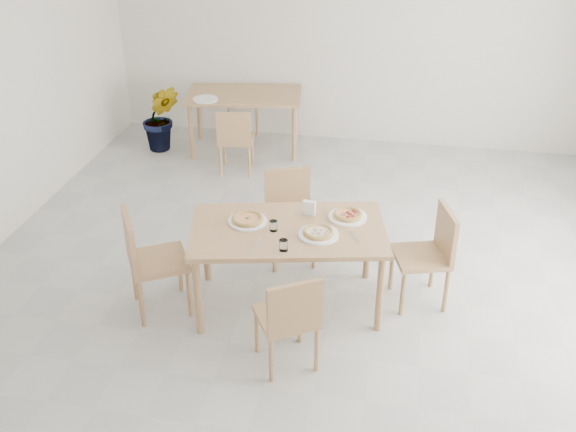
% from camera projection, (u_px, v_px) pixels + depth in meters
% --- Properties ---
extents(main_table, '(1.74, 1.22, 0.75)m').
position_uv_depth(main_table, '(288.00, 236.00, 5.51)').
color(main_table, tan).
rests_on(main_table, ground).
extents(chair_south, '(0.57, 0.57, 0.84)m').
position_uv_depth(chair_south, '(290.00, 316.00, 4.89)').
color(chair_south, tan).
rests_on(chair_south, ground).
extents(chair_north, '(0.55, 0.55, 0.87)m').
position_uv_depth(chair_north, '(289.00, 209.00, 6.28)').
color(chair_north, tan).
rests_on(chair_north, ground).
extents(chair_west, '(0.63, 0.63, 0.93)m').
position_uv_depth(chair_west, '(147.00, 256.00, 5.50)').
color(chair_west, tan).
rests_on(chair_west, ground).
extents(chair_east, '(0.54, 0.54, 0.88)m').
position_uv_depth(chair_east, '(431.00, 250.00, 5.64)').
color(chair_east, tan).
rests_on(chair_east, ground).
extents(plate_margherita, '(0.32, 0.32, 0.02)m').
position_uv_depth(plate_margherita, '(248.00, 221.00, 5.56)').
color(plate_margherita, white).
rests_on(plate_margherita, main_table).
extents(plate_mushroom, '(0.32, 0.32, 0.02)m').
position_uv_depth(plate_mushroom, '(318.00, 234.00, 5.37)').
color(plate_mushroom, white).
rests_on(plate_mushroom, main_table).
extents(plate_pepperoni, '(0.32, 0.32, 0.02)m').
position_uv_depth(plate_pepperoni, '(348.00, 217.00, 5.63)').
color(plate_pepperoni, white).
rests_on(plate_pepperoni, main_table).
extents(pizza_margherita, '(0.31, 0.31, 0.03)m').
position_uv_depth(pizza_margherita, '(248.00, 219.00, 5.55)').
color(pizza_margherita, '#D8B865').
rests_on(pizza_margherita, plate_margherita).
extents(pizza_mushroom, '(0.26, 0.26, 0.03)m').
position_uv_depth(pizza_mushroom, '(318.00, 232.00, 5.36)').
color(pizza_mushroom, '#D8B865').
rests_on(pizza_mushroom, plate_mushroom).
extents(pizza_pepperoni, '(0.27, 0.27, 0.03)m').
position_uv_depth(pizza_pepperoni, '(348.00, 214.00, 5.61)').
color(pizza_pepperoni, '#D8B865').
rests_on(pizza_pepperoni, plate_pepperoni).
extents(tumbler_a, '(0.07, 0.07, 0.09)m').
position_uv_depth(tumbler_a, '(283.00, 245.00, 5.16)').
color(tumbler_a, white).
rests_on(tumbler_a, main_table).
extents(tumbler_b, '(0.07, 0.07, 0.09)m').
position_uv_depth(tumbler_b, '(273.00, 226.00, 5.43)').
color(tumbler_b, white).
rests_on(tumbler_b, main_table).
extents(napkin_holder, '(0.12, 0.07, 0.13)m').
position_uv_depth(napkin_holder, '(309.00, 208.00, 5.64)').
color(napkin_holder, silver).
rests_on(napkin_holder, main_table).
extents(fork_a, '(0.11, 0.18, 0.01)m').
position_uv_depth(fork_a, '(355.00, 237.00, 5.35)').
color(fork_a, silver).
rests_on(fork_a, main_table).
extents(fork_b, '(0.02, 0.19, 0.01)m').
position_uv_depth(fork_b, '(256.00, 246.00, 5.24)').
color(fork_b, silver).
rests_on(fork_b, main_table).
extents(second_table, '(1.52, 1.02, 0.75)m').
position_uv_depth(second_table, '(244.00, 100.00, 8.42)').
color(second_table, tan).
rests_on(second_table, ground).
extents(chair_back_s, '(0.45, 0.45, 0.81)m').
position_uv_depth(chair_back_s, '(235.00, 137.00, 7.88)').
color(chair_back_s, tan).
rests_on(chair_back_s, ground).
extents(chair_back_n, '(0.46, 0.46, 0.89)m').
position_uv_depth(chair_back_n, '(246.00, 92.00, 9.13)').
color(chair_back_n, tan).
rests_on(chair_back_n, ground).
extents(plate_empty, '(0.31, 0.31, 0.02)m').
position_uv_depth(plate_empty, '(205.00, 99.00, 8.17)').
color(plate_empty, white).
rests_on(plate_empty, second_table).
extents(potted_plant, '(0.57, 0.51, 0.87)m').
position_uv_depth(potted_plant, '(161.00, 118.00, 8.53)').
color(potted_plant, '#2F5C1B').
rests_on(potted_plant, ground).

